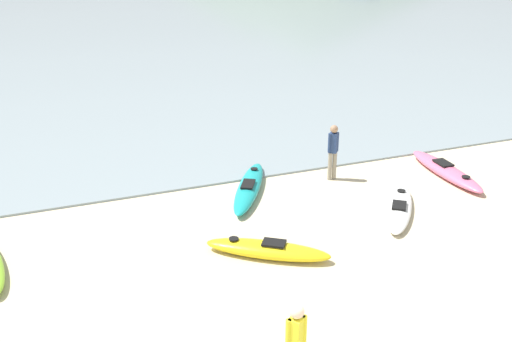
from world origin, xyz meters
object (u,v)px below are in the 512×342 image
object	(u,v)px
kayak_on_sand_1	(268,250)
kayak_on_sand_3	(446,170)
kayak_on_sand_4	(399,208)
person_near_waterline	(333,149)
kayak_on_sand_0	(249,187)

from	to	relation	value
kayak_on_sand_1	kayak_on_sand_3	size ratio (longest dim) A/B	0.81
kayak_on_sand_4	person_near_waterline	world-z (taller)	person_near_waterline
kayak_on_sand_4	person_near_waterline	size ratio (longest dim) A/B	1.66
kayak_on_sand_4	person_near_waterline	bearing A→B (deg)	103.40
kayak_on_sand_0	person_near_waterline	bearing A→B (deg)	0.70
kayak_on_sand_3	person_near_waterline	size ratio (longest dim) A/B	2.04
kayak_on_sand_1	kayak_on_sand_4	size ratio (longest dim) A/B	0.99
kayak_on_sand_1	kayak_on_sand_4	bearing A→B (deg)	11.74
kayak_on_sand_1	kayak_on_sand_4	world-z (taller)	kayak_on_sand_1
kayak_on_sand_3	person_near_waterline	bearing A→B (deg)	163.36
kayak_on_sand_3	kayak_on_sand_1	bearing A→B (deg)	-160.08
kayak_on_sand_0	kayak_on_sand_3	world-z (taller)	kayak_on_sand_3
kayak_on_sand_0	kayak_on_sand_3	xyz separation A→B (m)	(5.90, -0.95, 0.00)
kayak_on_sand_1	kayak_on_sand_4	xyz separation A→B (m)	(4.03, 0.84, -0.05)
kayak_on_sand_0	kayak_on_sand_1	bearing A→B (deg)	-103.47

